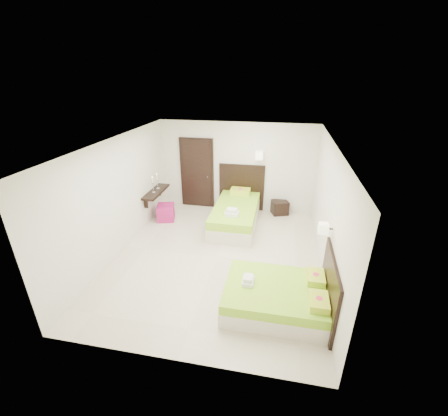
% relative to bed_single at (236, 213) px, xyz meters
% --- Properties ---
extents(floor, '(5.50, 5.50, 0.00)m').
position_rel_bed_single_xyz_m(floor, '(-0.16, -1.71, -0.33)').
color(floor, beige).
rests_on(floor, ground).
extents(bed_single, '(1.35, 2.24, 1.85)m').
position_rel_bed_single_xyz_m(bed_single, '(0.00, 0.00, 0.00)').
color(bed_single, beige).
rests_on(bed_single, ground).
extents(bed_double, '(1.79, 1.52, 1.48)m').
position_rel_bed_single_xyz_m(bed_double, '(1.27, -3.09, -0.06)').
color(bed_double, beige).
rests_on(bed_double, ground).
extents(nightstand, '(0.56, 0.53, 0.40)m').
position_rel_bed_single_xyz_m(nightstand, '(1.17, 0.88, -0.13)').
color(nightstand, black).
rests_on(nightstand, ground).
extents(ottoman, '(0.56, 0.56, 0.46)m').
position_rel_bed_single_xyz_m(ottoman, '(-1.99, -0.15, -0.11)').
color(ottoman, '#971456').
rests_on(ottoman, ground).
extents(door, '(1.02, 0.15, 2.14)m').
position_rel_bed_single_xyz_m(door, '(-1.36, 0.99, 0.72)').
color(door, black).
rests_on(door, ground).
extents(console_shelf, '(0.35, 1.20, 0.78)m').
position_rel_bed_single_xyz_m(console_shelf, '(-2.25, -0.11, 0.48)').
color(console_shelf, black).
rests_on(console_shelf, ground).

